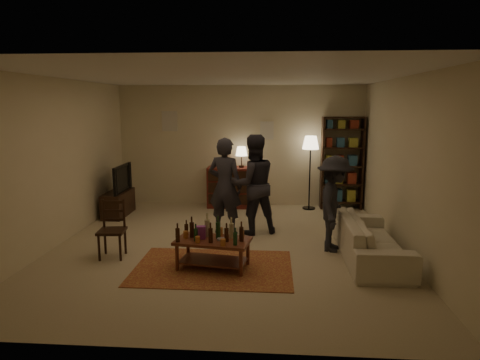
# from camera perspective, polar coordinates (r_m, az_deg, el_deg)

# --- Properties ---
(floor) EXTENTS (6.00, 6.00, 0.00)m
(floor) POSITION_cam_1_polar(r_m,az_deg,el_deg) (7.04, -1.83, -8.80)
(floor) COLOR #C6B793
(floor) RESTS_ON ground
(room_shell) EXTENTS (6.00, 6.00, 6.00)m
(room_shell) POSITION_cam_1_polar(r_m,az_deg,el_deg) (9.71, -3.84, 7.30)
(room_shell) COLOR beige
(room_shell) RESTS_ON ground
(rug) EXTENTS (2.20, 1.50, 0.01)m
(rug) POSITION_cam_1_polar(r_m,az_deg,el_deg) (6.16, -3.59, -11.57)
(rug) COLOR maroon
(rug) RESTS_ON ground
(coffee_table) EXTENTS (1.10, 0.71, 0.76)m
(coffee_table) POSITION_cam_1_polar(r_m,az_deg,el_deg) (6.04, -3.72, -8.23)
(coffee_table) COLOR brown
(coffee_table) RESTS_ON ground
(dining_chair) EXTENTS (0.42, 0.42, 0.88)m
(dining_chair) POSITION_cam_1_polar(r_m,az_deg,el_deg) (6.74, -16.63, -6.01)
(dining_chair) COLOR black
(dining_chair) RESTS_ON ground
(tv_stand) EXTENTS (0.40, 1.00, 1.06)m
(tv_stand) POSITION_cam_1_polar(r_m,az_deg,el_deg) (9.20, -15.95, -2.20)
(tv_stand) COLOR black
(tv_stand) RESTS_ON ground
(dresser) EXTENTS (1.00, 0.50, 1.36)m
(dresser) POSITION_cam_1_polar(r_m,az_deg,el_deg) (9.55, -1.26, -0.81)
(dresser) COLOR maroon
(dresser) RESTS_ON ground
(bookshelf) EXTENTS (0.90, 0.34, 2.02)m
(bookshelf) POSITION_cam_1_polar(r_m,az_deg,el_deg) (9.61, 13.41, 2.35)
(bookshelf) COLOR black
(bookshelf) RESTS_ON ground
(floor_lamp) EXTENTS (0.36, 0.36, 1.61)m
(floor_lamp) POSITION_cam_1_polar(r_m,az_deg,el_deg) (9.36, 9.39, 4.28)
(floor_lamp) COLOR black
(floor_lamp) RESTS_ON ground
(sofa) EXTENTS (0.81, 2.08, 0.61)m
(sofa) POSITION_cam_1_polar(r_m,az_deg,el_deg) (6.69, 17.01, -7.52)
(sofa) COLOR beige
(sofa) RESTS_ON ground
(person_left) EXTENTS (0.72, 0.58, 1.71)m
(person_left) POSITION_cam_1_polar(r_m,az_deg,el_deg) (7.52, -2.00, -0.83)
(person_left) COLOR #292830
(person_left) RESTS_ON ground
(person_right) EXTENTS (1.04, 0.94, 1.77)m
(person_right) POSITION_cam_1_polar(r_m,az_deg,el_deg) (7.54, 1.74, -0.60)
(person_right) COLOR #27272F
(person_right) RESTS_ON ground
(person_by_sofa) EXTENTS (0.78, 1.08, 1.50)m
(person_by_sofa) POSITION_cam_1_polar(r_m,az_deg,el_deg) (6.81, 12.47, -3.11)
(person_by_sofa) COLOR #23242A
(person_by_sofa) RESTS_ON ground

